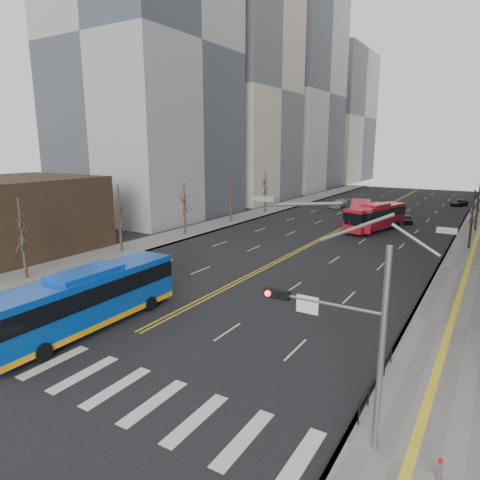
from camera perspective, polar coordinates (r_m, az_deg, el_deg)
name	(u,v)px	position (r m, az deg, el deg)	size (l,w,h in m)	color
ground	(69,368)	(24.90, -21.89, -15.55)	(220.00, 220.00, 0.00)	black
sidewalk_left	(242,218)	(68.26, 0.20, 3.01)	(5.00, 130.00, 0.15)	slate
crosswalk	(69,368)	(24.90, -21.89, -15.53)	(26.70, 4.00, 0.01)	silver
centerline	(362,218)	(71.02, 15.99, 2.84)	(0.55, 100.00, 0.01)	gold
office_towers	(393,71)	(84.15, 19.74, 20.42)	(83.00, 134.00, 58.00)	#959597
storefront	(1,217)	(51.12, -29.30, 2.65)	(14.00, 18.00, 8.00)	#2F2017
signal_mast	(344,323)	(16.67, 13.65, -10.74)	(5.37, 0.37, 9.39)	gray
pedestrian_railing	(377,377)	(21.81, 17.85, -16.95)	(0.06, 6.06, 1.02)	black
street_trees	(262,198)	(54.02, 2.99, 5.62)	(35.20, 47.20, 7.60)	#2F241C
blue_bus	(87,298)	(28.67, -19.71, -7.29)	(3.12, 13.13, 3.79)	#0B42B0
red_bus_near	(360,213)	(61.90, 15.75, 3.44)	(5.87, 12.20, 3.75)	red
red_bus_far	(376,216)	(60.80, 17.63, 3.11)	(5.71, 11.84, 3.65)	red
car_white	(57,291)	(34.71, -23.24, -6.32)	(1.56, 4.48, 1.48)	white
car_dark_mid	(407,219)	(68.45, 21.39, 2.62)	(1.44, 3.59, 1.22)	black
car_silver	(339,203)	(81.96, 13.00, 4.77)	(2.11, 5.20, 1.51)	#AAAAAF
car_dark_far	(459,203)	(92.37, 27.18, 4.44)	(1.94, 4.22, 1.17)	black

